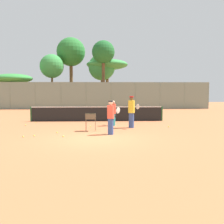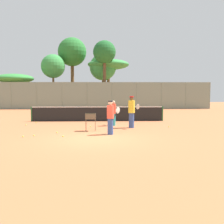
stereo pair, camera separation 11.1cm
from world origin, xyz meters
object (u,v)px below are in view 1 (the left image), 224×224
object	(u,v)px
ball_cart	(91,118)
tennis_net	(97,114)
player_red_cap	(111,117)
player_white_outfit	(113,113)
parked_car	(55,103)
player_yellow_shirt	(131,111)

from	to	relation	value
ball_cart	tennis_net	bearing A→B (deg)	86.47
player_red_cap	ball_cart	distance (m)	1.61
player_white_outfit	parked_car	xyz separation A→B (m)	(-6.94, 18.80, -0.16)
tennis_net	parked_car	bearing A→B (deg)	109.90
tennis_net	ball_cart	bearing A→B (deg)	-93.53
player_red_cap	player_yellow_shirt	xyz separation A→B (m)	(1.33, 2.38, 0.09)
player_white_outfit	player_red_cap	world-z (taller)	player_red_cap
player_yellow_shirt	tennis_net	bearing A→B (deg)	177.04
player_red_cap	player_yellow_shirt	size ratio (longest dim) A/B	0.90
player_white_outfit	ball_cart	xyz separation A→B (m)	(-1.35, -2.18, -0.09)
tennis_net	player_white_outfit	bearing A→B (deg)	-67.38
player_red_cap	ball_cart	size ratio (longest dim) A/B	1.78
player_yellow_shirt	ball_cart	distance (m)	2.67
ball_cart	parked_car	xyz separation A→B (m)	(-5.60, 20.98, -0.07)
player_white_outfit	ball_cart	bearing A→B (deg)	159.34
player_white_outfit	ball_cart	distance (m)	2.57
player_red_cap	ball_cart	bearing A→B (deg)	89.30
ball_cart	parked_car	size ratio (longest dim) A/B	0.23
tennis_net	player_yellow_shirt	world-z (taller)	player_yellow_shirt
player_red_cap	player_yellow_shirt	bearing A→B (deg)	18.88
player_white_outfit	player_yellow_shirt	distance (m)	1.45
player_yellow_shirt	parked_car	size ratio (longest dim) A/B	0.45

